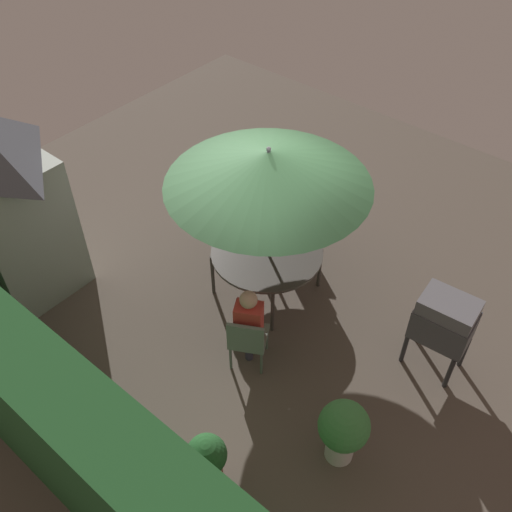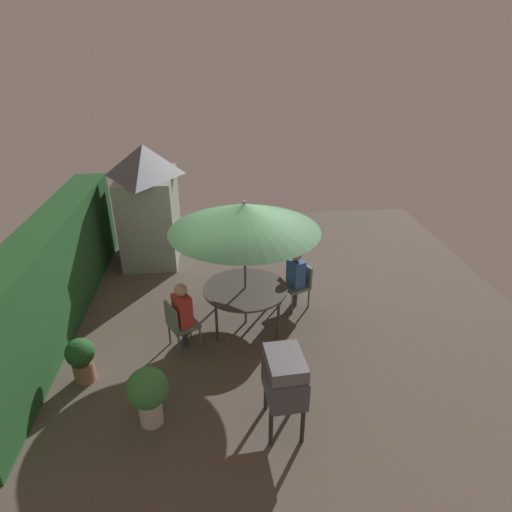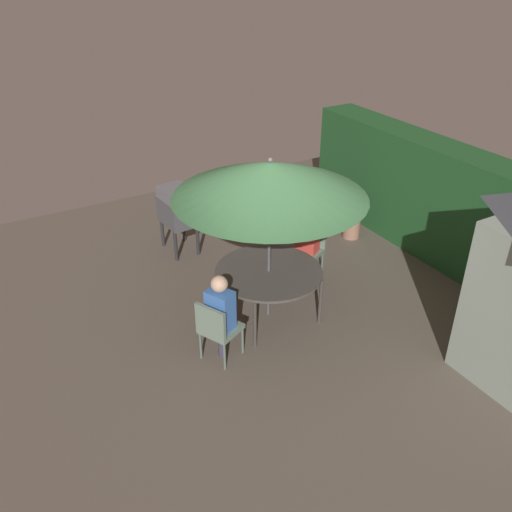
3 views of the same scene
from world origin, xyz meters
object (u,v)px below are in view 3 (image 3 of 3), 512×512
object	(u,v)px
chair_near_shed	(309,246)
potted_plant_by_grill	(352,216)
patio_umbrella	(270,180)
person_in_blue	(220,308)
patio_table	(269,273)
potted_plant_by_shed	(273,205)
person_in_red	(308,234)
bbq_grill	(178,207)
chair_far_side	(217,327)

from	to	relation	value
chair_near_shed	potted_plant_by_grill	size ratio (longest dim) A/B	1.18
patio_umbrella	person_in_blue	distance (m)	1.79
patio_table	chair_near_shed	xyz separation A→B (m)	(-0.66, 1.19, -0.20)
patio_table	chair_near_shed	size ratio (longest dim) A/B	1.73
potted_plant_by_shed	person_in_red	distance (m)	1.72
patio_umbrella	person_in_red	xyz separation A→B (m)	(-0.61, 1.11, -1.38)
potted_plant_by_shed	potted_plant_by_grill	xyz separation A→B (m)	(0.94, 1.16, -0.11)
bbq_grill	person_in_blue	size ratio (longest dim) A/B	0.95
patio_umbrella	person_in_red	distance (m)	1.87
chair_far_side	potted_plant_by_shed	bearing A→B (deg)	137.34
patio_table	bbq_grill	bearing A→B (deg)	-171.82
bbq_grill	chair_far_side	world-z (taller)	bbq_grill
chair_far_side	bbq_grill	bearing A→B (deg)	166.02
patio_umbrella	potted_plant_by_grill	world-z (taller)	patio_umbrella
patio_umbrella	chair_far_side	bearing A→B (deg)	-64.40
bbq_grill	person_in_red	world-z (taller)	person_in_red
patio_table	potted_plant_by_shed	distance (m)	2.72
patio_table	bbq_grill	distance (m)	2.51
potted_plant_by_shed	person_in_blue	world-z (taller)	person_in_blue
bbq_grill	person_in_blue	world-z (taller)	person_in_blue
potted_plant_by_shed	person_in_red	xyz separation A→B (m)	(1.66, -0.37, 0.24)
chair_near_shed	potted_plant_by_grill	bearing A→B (deg)	114.87
bbq_grill	chair_near_shed	world-z (taller)	bbq_grill
chair_far_side	potted_plant_by_grill	size ratio (longest dim) A/B	1.18
person_in_blue	patio_table	bearing A→B (deg)	115.60
chair_far_side	potted_plant_by_shed	distance (m)	3.82
patio_table	chair_near_shed	bearing A→B (deg)	118.97
potted_plant_by_shed	potted_plant_by_grill	distance (m)	1.50
patio_umbrella	chair_far_side	xyz separation A→B (m)	(0.53, -1.11, -1.64)
potted_plant_by_grill	person_in_red	distance (m)	1.73
patio_umbrella	potted_plant_by_shed	distance (m)	3.16
potted_plant_by_shed	person_in_red	world-z (taller)	person_in_red
chair_near_shed	potted_plant_by_shed	size ratio (longest dim) A/B	0.99
bbq_grill	chair_far_side	size ratio (longest dim) A/B	1.33
bbq_grill	chair_far_side	xyz separation A→B (m)	(3.01, -0.75, -0.33)
potted_plant_by_shed	bbq_grill	bearing A→B (deg)	-96.37
patio_umbrella	potted_plant_by_grill	xyz separation A→B (m)	(-1.33, 2.64, -1.72)
patio_umbrella	person_in_red	world-z (taller)	patio_umbrella
chair_far_side	person_in_red	bearing A→B (deg)	117.31
patio_table	potted_plant_by_grill	bearing A→B (deg)	116.75
patio_table	potted_plant_by_grill	size ratio (longest dim) A/B	2.04
bbq_grill	chair_far_side	distance (m)	3.12
patio_umbrella	potted_plant_by_shed	size ratio (longest dim) A/B	2.89
potted_plant_by_shed	person_in_blue	size ratio (longest dim) A/B	0.72
bbq_grill	potted_plant_by_shed	world-z (taller)	bbq_grill
bbq_grill	chair_near_shed	xyz separation A→B (m)	(1.83, 1.54, -0.33)
patio_umbrella	chair_far_side	distance (m)	2.05
chair_near_shed	person_in_red	size ratio (longest dim) A/B	0.71
person_in_blue	patio_umbrella	bearing A→B (deg)	115.60
bbq_grill	potted_plant_by_shed	distance (m)	1.87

